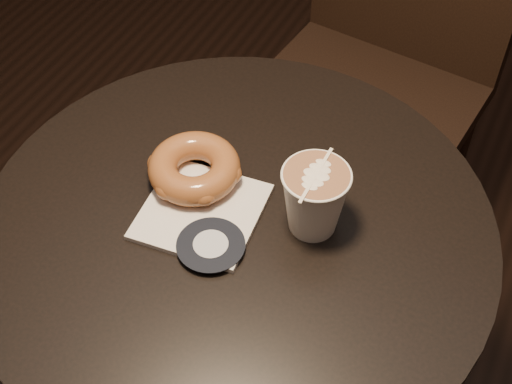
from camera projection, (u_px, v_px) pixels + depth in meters
cafe_table at (239, 301)px, 1.11m from camera, size 0.70×0.70×0.75m
chair at (389, 33)px, 1.44m from camera, size 0.48×0.48×1.11m
pastry_bag at (202, 212)px, 0.96m from camera, size 0.17×0.17×0.01m
doughnut at (194, 168)px, 0.98m from camera, size 0.13×0.13×0.04m
latte_cup at (314, 200)px, 0.91m from camera, size 0.09×0.09×0.10m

